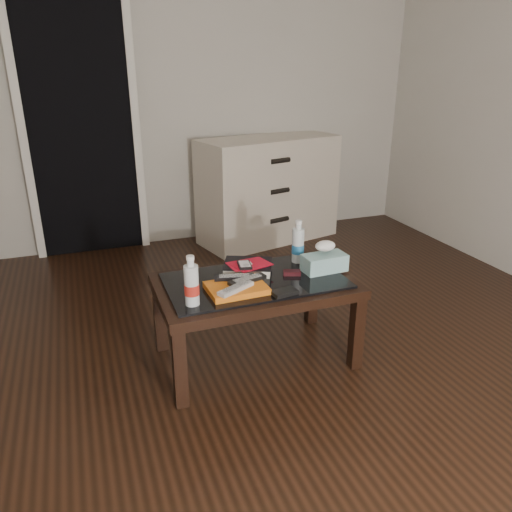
{
  "coord_description": "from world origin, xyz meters",
  "views": [
    {
      "loc": [
        -0.49,
        -1.74,
        1.5
      ],
      "look_at": [
        0.35,
        0.54,
        0.55
      ],
      "focal_mm": 35.0,
      "sensor_mm": 36.0,
      "label": 1
    }
  ],
  "objects": [
    {
      "name": "ground",
      "position": [
        0.0,
        0.0,
        0.0
      ],
      "size": [
        5.0,
        5.0,
        0.0
      ],
      "primitive_type": "plane",
      "color": "black",
      "rests_on": "ground"
    },
    {
      "name": "room_shell",
      "position": [
        0.0,
        0.0,
        1.62
      ],
      "size": [
        5.0,
        5.0,
        5.0
      ],
      "color": "beige",
      "rests_on": "ground"
    },
    {
      "name": "doorway",
      "position": [
        -0.4,
        2.47,
        1.02
      ],
      "size": [
        0.9,
        0.08,
        2.07
      ],
      "color": "black",
      "rests_on": "ground"
    },
    {
      "name": "coffee_table",
      "position": [
        0.31,
        0.44,
        0.4
      ],
      "size": [
        1.0,
        0.6,
        0.46
      ],
      "color": "black",
      "rests_on": "ground"
    },
    {
      "name": "dresser",
      "position": [
        1.08,
        2.23,
        0.45
      ],
      "size": [
        1.28,
        0.77,
        0.9
      ],
      "rotation": [
        0.0,
        0.0,
        0.24
      ],
      "color": "beige",
      "rests_on": "ground"
    },
    {
      "name": "magazines",
      "position": [
        0.18,
        0.35,
        0.48
      ],
      "size": [
        0.29,
        0.22,
        0.03
      ],
      "primitive_type": "cube",
      "rotation": [
        0.0,
        0.0,
        0.03
      ],
      "color": "orange",
      "rests_on": "coffee_table"
    },
    {
      "name": "remote_silver",
      "position": [
        0.16,
        0.3,
        0.5
      ],
      "size": [
        0.2,
        0.14,
        0.02
      ],
      "primitive_type": "cube",
      "rotation": [
        0.0,
        0.0,
        0.48
      ],
      "color": "#A3A4A8",
      "rests_on": "magazines"
    },
    {
      "name": "remote_black_front",
      "position": [
        0.24,
        0.37,
        0.5
      ],
      "size": [
        0.21,
        0.1,
        0.02
      ],
      "primitive_type": "cube",
      "rotation": [
        0.0,
        0.0,
        0.26
      ],
      "color": "black",
      "rests_on": "magazines"
    },
    {
      "name": "remote_black_back",
      "position": [
        0.19,
        0.42,
        0.5
      ],
      "size": [
        0.21,
        0.1,
        0.02
      ],
      "primitive_type": "cube",
      "rotation": [
        0.0,
        0.0,
        -0.25
      ],
      "color": "black",
      "rests_on": "magazines"
    },
    {
      "name": "textbook",
      "position": [
        0.31,
        0.56,
        0.48
      ],
      "size": [
        0.31,
        0.28,
        0.05
      ],
      "primitive_type": "cube",
      "rotation": [
        0.0,
        0.0,
        -0.42
      ],
      "color": "black",
      "rests_on": "coffee_table"
    },
    {
      "name": "dvd_mailers",
      "position": [
        0.3,
        0.54,
        0.51
      ],
      "size": [
        0.2,
        0.15,
        0.01
      ],
      "primitive_type": "cube",
      "rotation": [
        0.0,
        0.0,
        0.1
      ],
      "color": "red",
      "rests_on": "textbook"
    },
    {
      "name": "ipod",
      "position": [
        0.28,
        0.51,
        0.52
      ],
      "size": [
        0.08,
        0.11,
        0.02
      ],
      "primitive_type": "cube",
      "rotation": [
        0.0,
        0.0,
        -0.17
      ],
      "color": "black",
      "rests_on": "dvd_mailers"
    },
    {
      "name": "flip_phone",
      "position": [
        0.51,
        0.44,
        0.47
      ],
      "size": [
        0.1,
        0.07,
        0.02
      ],
      "primitive_type": "cube",
      "rotation": [
        0.0,
        0.0,
        -0.34
      ],
      "color": "black",
      "rests_on": "coffee_table"
    },
    {
      "name": "wallet",
      "position": [
        0.38,
        0.23,
        0.47
      ],
      "size": [
        0.13,
        0.09,
        0.02
      ],
      "primitive_type": "cube",
      "rotation": [
        0.0,
        0.0,
        0.15
      ],
      "color": "black",
      "rests_on": "coffee_table"
    },
    {
      "name": "water_bottle_left",
      "position": [
        -0.06,
        0.28,
        0.58
      ],
      "size": [
        0.07,
        0.07,
        0.24
      ],
      "primitive_type": "cylinder",
      "rotation": [
        0.0,
        0.0,
        -0.02
      ],
      "color": "silver",
      "rests_on": "coffee_table"
    },
    {
      "name": "water_bottle_right",
      "position": [
        0.61,
        0.59,
        0.58
      ],
      "size": [
        0.08,
        0.08,
        0.24
      ],
      "primitive_type": "cylinder",
      "rotation": [
        0.0,
        0.0,
        0.23
      ],
      "color": "silver",
      "rests_on": "coffee_table"
    },
    {
      "name": "tissue_box",
      "position": [
        0.69,
        0.43,
        0.51
      ],
      "size": [
        0.24,
        0.13,
        0.09
      ],
      "primitive_type": "cube",
      "rotation": [
        0.0,
        0.0,
        0.05
      ],
      "color": "teal",
      "rests_on": "coffee_table"
    }
  ]
}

